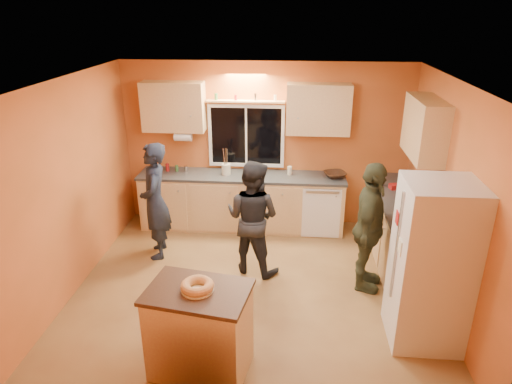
# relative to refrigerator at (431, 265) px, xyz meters

# --- Properties ---
(ground) EXTENTS (4.50, 4.50, 0.00)m
(ground) POSITION_rel_refrigerator_xyz_m (-1.89, 0.80, -0.90)
(ground) COLOR brown
(ground) RESTS_ON ground
(room_shell) EXTENTS (4.54, 4.04, 2.61)m
(room_shell) POSITION_rel_refrigerator_xyz_m (-1.77, 1.21, 0.72)
(room_shell) COLOR orange
(room_shell) RESTS_ON ground
(back_counter) EXTENTS (4.23, 0.62, 0.90)m
(back_counter) POSITION_rel_refrigerator_xyz_m (-1.88, 2.50, -0.45)
(back_counter) COLOR tan
(back_counter) RESTS_ON ground
(right_counter) EXTENTS (0.62, 1.84, 0.90)m
(right_counter) POSITION_rel_refrigerator_xyz_m (0.06, 1.30, -0.45)
(right_counter) COLOR tan
(right_counter) RESTS_ON ground
(refrigerator) EXTENTS (0.72, 0.70, 1.80)m
(refrigerator) POSITION_rel_refrigerator_xyz_m (0.00, 0.00, 0.00)
(refrigerator) COLOR silver
(refrigerator) RESTS_ON ground
(island) EXTENTS (1.04, 0.80, 0.92)m
(island) POSITION_rel_refrigerator_xyz_m (-2.29, -0.67, -0.43)
(island) COLOR tan
(island) RESTS_ON ground
(bundt_pastry) EXTENTS (0.31, 0.31, 0.09)m
(bundt_pastry) POSITION_rel_refrigerator_xyz_m (-2.29, -0.67, 0.07)
(bundt_pastry) COLOR #BA7C4C
(bundt_pastry) RESTS_ON island
(person_left) EXTENTS (0.52, 0.68, 1.67)m
(person_left) POSITION_rel_refrigerator_xyz_m (-3.34, 1.51, -0.07)
(person_left) COLOR black
(person_left) RESTS_ON ground
(person_center) EXTENTS (0.92, 0.83, 1.56)m
(person_center) POSITION_rel_refrigerator_xyz_m (-1.95, 1.22, -0.12)
(person_center) COLOR black
(person_center) RESTS_ON ground
(person_right) EXTENTS (0.64, 1.05, 1.67)m
(person_right) POSITION_rel_refrigerator_xyz_m (-0.49, 0.92, -0.06)
(person_right) COLOR #2D3421
(person_right) RESTS_ON ground
(mixing_bowl) EXTENTS (0.41, 0.41, 0.08)m
(mixing_bowl) POSITION_rel_refrigerator_xyz_m (-0.79, 2.52, 0.04)
(mixing_bowl) COLOR black
(mixing_bowl) RESTS_ON back_counter
(utensil_crock) EXTENTS (0.14, 0.14, 0.17)m
(utensil_crock) POSITION_rel_refrigerator_xyz_m (-2.48, 2.50, 0.09)
(utensil_crock) COLOR beige
(utensil_crock) RESTS_ON back_counter
(potted_plant) EXTENTS (0.34, 0.30, 0.33)m
(potted_plant) POSITION_rel_refrigerator_xyz_m (0.03, 1.03, 0.17)
(potted_plant) COLOR gray
(potted_plant) RESTS_ON right_counter
(red_box) EXTENTS (0.18, 0.15, 0.07)m
(red_box) POSITION_rel_refrigerator_xyz_m (0.04, 2.10, 0.04)
(red_box) COLOR maroon
(red_box) RESTS_ON right_counter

